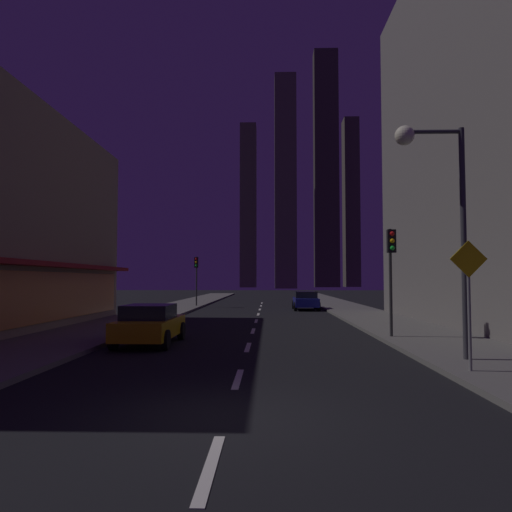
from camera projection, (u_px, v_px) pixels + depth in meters
The scene contains 15 objects.
ground_plane at pixel (260, 308), 39.80m from camera, with size 78.00×136.00×0.10m, color black.
sidewalk_right at pixel (343, 307), 39.61m from camera, with size 4.00×76.00×0.15m, color #605E59.
sidewalk_left at pixel (179, 307), 40.01m from camera, with size 4.00×76.00×0.15m, color #605E59.
lane_marking_center at pixel (256, 321), 26.63m from camera, with size 0.16×43.80×0.01m.
skyscraper_distant_tall at pixel (248, 206), 152.69m from camera, with size 5.17×8.03×52.94m, color #5C5745.
skyscraper_distant_mid at pixel (285, 181), 132.87m from camera, with size 6.11×5.82×60.88m, color #625D49.
skyscraper_distant_short at pixel (326, 168), 155.81m from camera, with size 7.95×5.73×79.26m, color #454133.
skyscraper_distant_slender at pixel (351, 202), 163.49m from camera, with size 5.14×6.95×58.89m, color brown.
car_parked_near at pixel (150, 324), 17.01m from camera, with size 1.98×4.24×1.45m.
car_parked_far at pixel (306, 300), 36.60m from camera, with size 1.98×4.24×1.45m.
fire_hydrant_far_left at pixel (147, 315), 25.50m from camera, with size 0.42×0.30×0.65m.
traffic_light_near_right at pixel (391, 258), 18.22m from camera, with size 0.32×0.48×4.20m.
traffic_light_far_left at pixel (196, 270), 40.09m from camera, with size 0.32×0.48×4.20m.
street_lamp_right at pixel (433, 183), 13.21m from camera, with size 1.96×0.56×6.58m.
pedestrian_crossing_sign at pixel (469, 293), 11.36m from camera, with size 0.91×0.08×3.15m.
Camera 1 is at (0.74, -7.97, 2.34)m, focal length 32.85 mm.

